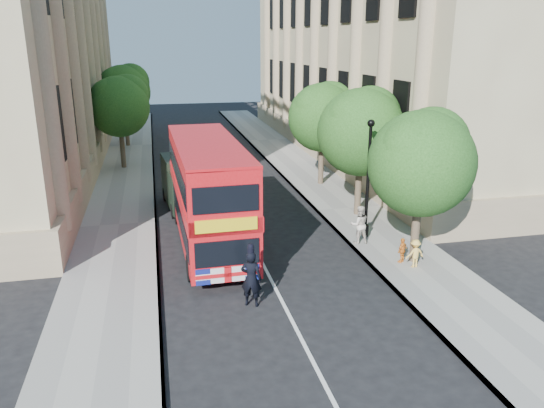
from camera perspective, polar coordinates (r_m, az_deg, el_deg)
ground at (r=17.32m, az=1.91°, el=-11.96°), size 120.00×120.00×0.00m
pavement_right at (r=27.72m, az=8.27°, el=-0.53°), size 3.50×80.00×0.12m
pavement_left at (r=26.07m, az=-16.12°, el=-2.21°), size 3.50×80.00×0.12m
building_right at (r=42.46m, az=12.53°, el=17.64°), size 12.00×38.00×18.00m
tree_right_near at (r=20.57m, az=15.86°, el=4.82°), size 4.00×4.00×6.08m
tree_right_mid at (r=25.87m, az=9.64°, el=8.13°), size 4.20×4.20×6.37m
tree_right_far at (r=31.46m, az=5.50°, el=9.65°), size 4.00×4.00×6.15m
tree_left_far at (r=36.92m, az=-16.10°, el=10.39°), size 4.00×4.00×6.30m
tree_left_back at (r=44.85m, az=-15.63°, el=11.88°), size 4.20×4.20×6.65m
lamp_post at (r=23.21m, az=10.26°, el=2.16°), size 0.32×0.32×5.16m
double_decker_bus at (r=22.23m, az=-6.87°, el=1.44°), size 2.75×9.60×4.41m
box_van at (r=27.81m, az=-9.39°, el=2.08°), size 2.27×4.69×2.59m
police_constable at (r=17.54m, az=-2.25°, el=-8.02°), size 0.83×0.71×1.93m
woman_pedestrian at (r=22.79m, az=9.36°, el=-2.19°), size 0.85×0.68×1.66m
child_a at (r=21.28m, az=13.84°, el=-4.85°), size 0.63×0.53×1.01m
child_b at (r=20.96m, az=15.13°, el=-5.15°), size 0.75×0.47×1.11m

